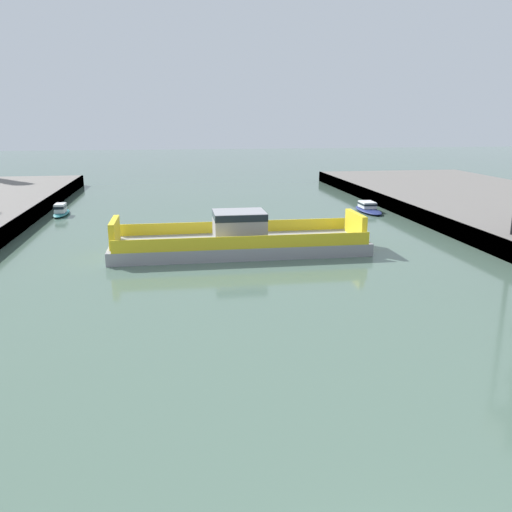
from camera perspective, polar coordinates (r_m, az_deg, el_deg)
The scene contains 3 objects.
chain_ferry at distance 47.86m, azimuth -1.80°, elevation 1.75°, with size 22.90×6.97×3.74m.
moored_boat_mid_left at distance 70.60m, azimuth -20.29°, elevation 4.60°, with size 1.70×5.92×1.50m.
moored_boat_far_left at distance 70.19m, azimuth 11.98°, elevation 5.07°, with size 2.48×6.98×1.30m.
Camera 1 is at (-5.72, -9.33, 11.84)m, focal length 37.09 mm.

